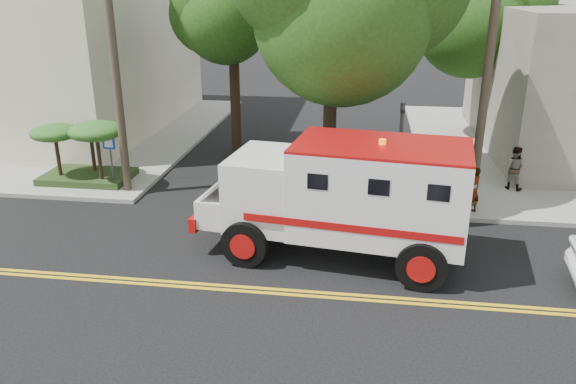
# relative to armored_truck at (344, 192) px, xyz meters

# --- Properties ---
(ground) EXTENTS (100.00, 100.00, 0.00)m
(ground) POSITION_rel_armored_truck_xyz_m (-2.21, -2.19, -1.85)
(ground) COLOR black
(ground) RESTS_ON ground
(sidewalk_nw) EXTENTS (17.00, 17.00, 0.15)m
(sidewalk_nw) POSITION_rel_armored_truck_xyz_m (-15.71, 11.31, -1.78)
(sidewalk_nw) COLOR gray
(sidewalk_nw) RESTS_ON ground
(building_left) EXTENTS (16.00, 14.00, 10.00)m
(building_left) POSITION_rel_armored_truck_xyz_m (-17.71, 12.81, 3.30)
(building_left) COLOR beige
(building_left) RESTS_ON sidewalk_nw
(utility_pole_left) EXTENTS (0.28, 0.28, 9.00)m
(utility_pole_left) POSITION_rel_armored_truck_xyz_m (-7.81, 3.81, 2.65)
(utility_pole_left) COLOR #382D23
(utility_pole_left) RESTS_ON ground
(utility_pole_right) EXTENTS (0.28, 0.28, 9.00)m
(utility_pole_right) POSITION_rel_armored_truck_xyz_m (4.09, 4.01, 2.65)
(utility_pole_right) COLOR #382D23
(utility_pole_right) RESTS_ON ground
(tree_left) EXTENTS (4.48, 4.20, 7.70)m
(tree_left) POSITION_rel_armored_truck_xyz_m (-4.89, 9.60, 3.88)
(tree_left) COLOR black
(tree_left) RESTS_ON ground
(tree_right) EXTENTS (4.80, 4.50, 8.20)m
(tree_right) POSITION_rel_armored_truck_xyz_m (6.64, 13.58, 4.24)
(tree_right) COLOR black
(tree_right) RESTS_ON ground
(traffic_signal) EXTENTS (0.15, 0.18, 3.60)m
(traffic_signal) POSITION_rel_armored_truck_xyz_m (1.59, 3.41, 0.38)
(traffic_signal) COLOR #3F3F42
(traffic_signal) RESTS_ON ground
(accessibility_sign) EXTENTS (0.45, 0.10, 2.02)m
(accessibility_sign) POSITION_rel_armored_truck_xyz_m (-8.41, 3.98, -0.48)
(accessibility_sign) COLOR #3F3F42
(accessibility_sign) RESTS_ON ground
(palm_planter) EXTENTS (3.52, 2.63, 2.36)m
(palm_planter) POSITION_rel_armored_truck_xyz_m (-9.65, 4.43, -0.20)
(palm_planter) COLOR #1E3314
(palm_planter) RESTS_ON sidewalk_nw
(armored_truck) EXTENTS (7.43, 3.67, 3.25)m
(armored_truck) POSITION_rel_armored_truck_xyz_m (0.00, 0.00, 0.00)
(armored_truck) COLOR silver
(armored_truck) RESTS_ON ground
(pedestrian_a) EXTENTS (0.66, 0.62, 1.51)m
(pedestrian_a) POSITION_rel_armored_truck_xyz_m (3.95, 3.31, -0.94)
(pedestrian_a) COLOR gray
(pedestrian_a) RESTS_ON sidewalk_ne
(pedestrian_b) EXTENTS (0.94, 0.87, 1.56)m
(pedestrian_b) POSITION_rel_armored_truck_xyz_m (5.75, 5.79, -0.92)
(pedestrian_b) COLOR gray
(pedestrian_b) RESTS_ON sidewalk_ne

